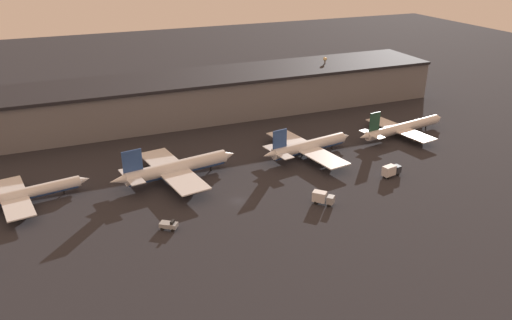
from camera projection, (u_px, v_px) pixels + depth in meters
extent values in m
plane|color=#26262B|center=(238.00, 201.00, 143.51)|extent=(600.00, 600.00, 0.00)
cube|color=slate|center=(173.00, 101.00, 205.22)|extent=(234.54, 29.38, 16.05)
cube|color=black|center=(171.00, 80.00, 201.71)|extent=(234.54, 31.38, 1.20)
cylinder|color=white|center=(20.00, 194.00, 140.58)|extent=(33.07, 8.81, 3.30)
cylinder|color=#2D519E|center=(21.00, 196.00, 140.82)|extent=(31.36, 8.04, 2.80)
cone|color=white|center=(83.00, 180.00, 149.02)|extent=(4.43, 3.75, 3.13)
cube|color=white|center=(14.00, 197.00, 139.95)|extent=(11.83, 28.61, 0.36)
cylinder|color=gray|center=(15.00, 189.00, 146.93)|extent=(3.88, 2.40, 1.81)
cylinder|color=gray|center=(23.00, 212.00, 134.87)|extent=(3.88, 2.40, 1.81)
cylinder|color=black|center=(64.00, 192.00, 147.13)|extent=(0.50, 0.50, 1.48)
cylinder|color=black|center=(15.00, 201.00, 141.78)|extent=(0.50, 0.50, 1.48)
cylinder|color=black|center=(16.00, 205.00, 139.74)|extent=(0.50, 0.50, 1.48)
cylinder|color=white|center=(177.00, 167.00, 155.11)|extent=(33.39, 9.79, 4.27)
cylinder|color=#2D519E|center=(177.00, 169.00, 155.41)|extent=(31.65, 8.88, 3.63)
cone|color=white|center=(227.00, 155.00, 163.72)|extent=(5.74, 4.86, 4.06)
cone|color=white|center=(120.00, 180.00, 146.25)|extent=(6.93, 4.66, 3.63)
cube|color=#2D519E|center=(132.00, 161.00, 146.16)|extent=(5.96, 1.40, 6.66)
cube|color=white|center=(132.00, 176.00, 147.80)|extent=(6.35, 13.25, 0.24)
cube|color=white|center=(172.00, 170.00, 154.52)|extent=(15.21, 36.39, 0.36)
cylinder|color=gray|center=(164.00, 162.00, 163.25)|extent=(5.03, 3.11, 2.35)
cylinder|color=gray|center=(189.00, 186.00, 147.92)|extent=(5.03, 3.11, 2.35)
cylinder|color=black|center=(211.00, 168.00, 161.97)|extent=(0.50, 0.50, 1.92)
cylinder|color=black|center=(171.00, 175.00, 156.89)|extent=(0.50, 0.50, 1.92)
cylinder|color=black|center=(175.00, 179.00, 154.24)|extent=(0.50, 0.50, 1.92)
cylinder|color=white|center=(309.00, 145.00, 172.42)|extent=(29.84, 8.75, 3.81)
cylinder|color=#2D519E|center=(309.00, 147.00, 172.69)|extent=(28.28, 7.94, 3.24)
cone|color=white|center=(344.00, 137.00, 180.12)|extent=(5.12, 4.34, 3.62)
cone|color=white|center=(270.00, 155.00, 164.51)|extent=(6.19, 4.16, 3.24)
cube|color=#2D519E|center=(280.00, 139.00, 164.35)|extent=(5.33, 1.29, 6.33)
cube|color=white|center=(278.00, 152.00, 165.90)|extent=(6.02, 13.86, 0.24)
cube|color=white|center=(306.00, 148.00, 171.90)|extent=(14.55, 38.12, 0.36)
cylinder|color=gray|center=(290.00, 141.00, 180.94)|extent=(4.49, 2.78, 2.10)
cylinder|color=gray|center=(327.00, 161.00, 164.78)|extent=(4.49, 2.78, 2.10)
cylinder|color=black|center=(332.00, 147.00, 178.55)|extent=(0.50, 0.50, 1.72)
cylinder|color=black|center=(303.00, 152.00, 174.02)|extent=(0.50, 0.50, 1.72)
cylinder|color=black|center=(308.00, 155.00, 171.65)|extent=(0.50, 0.50, 1.72)
cylinder|color=white|center=(403.00, 127.00, 190.22)|extent=(37.26, 9.64, 3.42)
cylinder|color=#ADB2B7|center=(403.00, 129.00, 190.46)|extent=(35.34, 8.82, 2.90)
cone|color=white|center=(438.00, 118.00, 199.69)|extent=(4.59, 3.89, 3.25)
cone|color=white|center=(365.00, 136.00, 180.55)|extent=(5.54, 3.73, 2.90)
cube|color=#1E4738|center=(375.00, 122.00, 180.56)|extent=(4.78, 1.20, 6.92)
cube|color=white|center=(372.00, 134.00, 182.10)|extent=(5.14, 10.96, 0.24)
cube|color=white|center=(400.00, 129.00, 189.49)|extent=(12.34, 30.11, 0.36)
cylinder|color=gray|center=(386.00, 125.00, 196.87)|extent=(4.02, 2.49, 1.88)
cylinder|color=gray|center=(418.00, 138.00, 184.17)|extent=(4.02, 2.49, 1.88)
cylinder|color=black|center=(426.00, 127.00, 197.51)|extent=(0.50, 0.50, 1.54)
cylinder|color=black|center=(397.00, 133.00, 191.39)|extent=(0.50, 0.50, 1.54)
cylinder|color=black|center=(402.00, 135.00, 189.27)|extent=(0.50, 0.50, 1.54)
cube|color=#282D38|center=(397.00, 169.00, 158.99)|extent=(2.48, 2.74, 2.35)
cube|color=silver|center=(389.00, 171.00, 156.94)|extent=(4.58, 3.20, 3.13)
cylinder|color=black|center=(394.00, 172.00, 160.14)|extent=(1.01, 0.77, 0.90)
cylinder|color=black|center=(398.00, 174.00, 158.81)|extent=(1.01, 0.77, 0.90)
cylinder|color=black|center=(384.00, 176.00, 157.90)|extent=(1.01, 0.77, 0.90)
cylinder|color=black|center=(389.00, 178.00, 156.57)|extent=(1.01, 0.77, 0.90)
cube|color=#9EA3A8|center=(331.00, 200.00, 140.44)|extent=(3.01, 3.00, 2.20)
cube|color=silver|center=(319.00, 196.00, 141.49)|extent=(4.37, 4.40, 2.93)
cylinder|color=black|center=(331.00, 202.00, 141.82)|extent=(1.06, 1.07, 0.90)
cylinder|color=black|center=(329.00, 205.00, 140.30)|extent=(1.06, 1.07, 0.90)
cylinder|color=black|center=(317.00, 200.00, 143.25)|extent=(1.06, 1.07, 0.90)
cylinder|color=black|center=(316.00, 203.00, 141.72)|extent=(1.06, 1.07, 0.90)
cube|color=#9EA3A8|center=(169.00, 225.00, 129.13)|extent=(5.01, 4.50, 1.18)
cube|color=black|center=(172.00, 222.00, 128.48)|extent=(1.50, 1.70, 0.80)
cylinder|color=black|center=(175.00, 227.00, 129.92)|extent=(1.06, 0.99, 0.90)
cylinder|color=black|center=(173.00, 230.00, 128.41)|extent=(1.06, 0.99, 0.90)
cylinder|color=black|center=(165.00, 225.00, 130.55)|extent=(1.06, 0.99, 0.90)
cylinder|color=black|center=(162.00, 229.00, 129.03)|extent=(1.06, 0.99, 0.90)
cylinder|color=slate|center=(324.00, 81.00, 228.46)|extent=(0.70, 0.70, 18.85)
sphere|color=beige|center=(325.00, 59.00, 224.37)|extent=(1.80, 1.80, 1.80)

